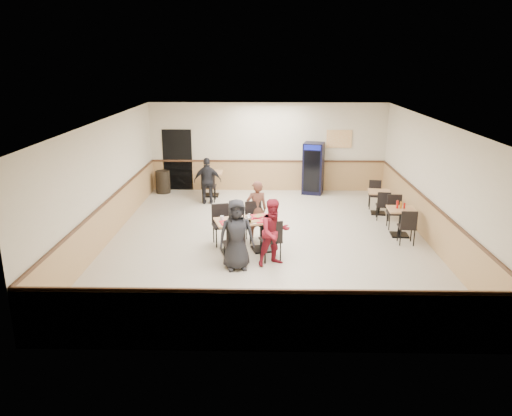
{
  "coord_description": "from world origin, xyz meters",
  "views": [
    {
      "loc": [
        -0.06,
        -11.83,
        4.41
      ],
      "look_at": [
        -0.29,
        -0.5,
        0.99
      ],
      "focal_mm": 35.0,
      "sensor_mm": 36.0,
      "label": 1
    }
  ],
  "objects_px": {
    "side_table_near": "(401,218)",
    "back_table": "(211,180)",
    "diner_woman_left": "(236,235)",
    "side_table_far": "(379,199)",
    "diner_woman_right": "(274,232)",
    "trash_bin": "(163,182)",
    "lone_diner": "(208,181)",
    "main_table": "(247,230)",
    "pepsi_cooler": "(313,168)",
    "diner_man_opposite": "(257,209)"
  },
  "relations": [
    {
      "from": "diner_woman_right",
      "to": "back_table",
      "type": "bearing_deg",
      "value": 83.43
    },
    {
      "from": "main_table",
      "to": "trash_bin",
      "type": "distance_m",
      "value": 6.15
    },
    {
      "from": "back_table",
      "to": "side_table_far",
      "type": "bearing_deg",
      "value": -20.24
    },
    {
      "from": "lone_diner",
      "to": "trash_bin",
      "type": "xyz_separation_m",
      "value": [
        -1.68,
        1.27,
        -0.35
      ]
    },
    {
      "from": "diner_woman_left",
      "to": "lone_diner",
      "type": "relative_size",
      "value": 1.07
    },
    {
      "from": "diner_woman_left",
      "to": "side_table_far",
      "type": "bearing_deg",
      "value": 34.09
    },
    {
      "from": "back_table",
      "to": "pepsi_cooler",
      "type": "xyz_separation_m",
      "value": [
        3.41,
        0.39,
        0.32
      ]
    },
    {
      "from": "main_table",
      "to": "trash_bin",
      "type": "bearing_deg",
      "value": 103.22
    },
    {
      "from": "diner_woman_left",
      "to": "lone_diner",
      "type": "distance_m",
      "value": 5.2
    },
    {
      "from": "side_table_near",
      "to": "diner_woman_left",
      "type": "bearing_deg",
      "value": -151.88
    },
    {
      "from": "lone_diner",
      "to": "trash_bin",
      "type": "relative_size",
      "value": 1.93
    },
    {
      "from": "side_table_near",
      "to": "pepsi_cooler",
      "type": "bearing_deg",
      "value": 114.18
    },
    {
      "from": "lone_diner",
      "to": "pepsi_cooler",
      "type": "xyz_separation_m",
      "value": [
        3.41,
        1.32,
        0.13
      ]
    },
    {
      "from": "side_table_near",
      "to": "back_table",
      "type": "relative_size",
      "value": 0.89
    },
    {
      "from": "diner_woman_right",
      "to": "lone_diner",
      "type": "xyz_separation_m",
      "value": [
        -2.01,
        4.81,
        -0.02
      ]
    },
    {
      "from": "pepsi_cooler",
      "to": "back_table",
      "type": "bearing_deg",
      "value": -159.08
    },
    {
      "from": "side_table_near",
      "to": "trash_bin",
      "type": "xyz_separation_m",
      "value": [
        -6.96,
        4.15,
        -0.1
      ]
    },
    {
      "from": "side_table_near",
      "to": "trash_bin",
      "type": "relative_size",
      "value": 0.95
    },
    {
      "from": "diner_man_opposite",
      "to": "side_table_near",
      "type": "bearing_deg",
      "value": 168.6
    },
    {
      "from": "diner_woman_left",
      "to": "back_table",
      "type": "height_order",
      "value": "diner_woman_left"
    },
    {
      "from": "trash_bin",
      "to": "diner_woman_right",
      "type": "bearing_deg",
      "value": -58.81
    },
    {
      "from": "main_table",
      "to": "diner_man_opposite",
      "type": "height_order",
      "value": "diner_man_opposite"
    },
    {
      "from": "diner_man_opposite",
      "to": "side_table_far",
      "type": "distance_m",
      "value": 4.13
    },
    {
      "from": "diner_man_opposite",
      "to": "lone_diner",
      "type": "xyz_separation_m",
      "value": [
        -1.59,
        3.06,
        -0.01
      ]
    },
    {
      "from": "lone_diner",
      "to": "side_table_far",
      "type": "xyz_separation_m",
      "value": [
        5.14,
        -0.97,
        -0.28
      ]
    },
    {
      "from": "diner_woman_left",
      "to": "back_table",
      "type": "distance_m",
      "value": 6.1
    },
    {
      "from": "diner_woman_left",
      "to": "side_table_near",
      "type": "height_order",
      "value": "diner_woman_left"
    },
    {
      "from": "diner_woman_right",
      "to": "trash_bin",
      "type": "height_order",
      "value": "diner_woman_right"
    },
    {
      "from": "diner_woman_right",
      "to": "side_table_near",
      "type": "relative_size",
      "value": 2.08
    },
    {
      "from": "diner_woman_left",
      "to": "back_table",
      "type": "xyz_separation_m",
      "value": [
        -1.2,
        5.98,
        -0.24
      ]
    },
    {
      "from": "lone_diner",
      "to": "main_table",
      "type": "bearing_deg",
      "value": 105.81
    },
    {
      "from": "side_table_far",
      "to": "trash_bin",
      "type": "relative_size",
      "value": 0.95
    },
    {
      "from": "diner_woman_right",
      "to": "side_table_far",
      "type": "relative_size",
      "value": 2.09
    },
    {
      "from": "diner_woman_left",
      "to": "pepsi_cooler",
      "type": "height_order",
      "value": "pepsi_cooler"
    },
    {
      "from": "main_table",
      "to": "lone_diner",
      "type": "distance_m",
      "value": 4.29
    },
    {
      "from": "side_table_near",
      "to": "back_table",
      "type": "bearing_deg",
      "value": 144.32
    },
    {
      "from": "diner_woman_right",
      "to": "trash_bin",
      "type": "xyz_separation_m",
      "value": [
        -3.68,
        6.09,
        -0.37
      ]
    },
    {
      "from": "diner_woman_left",
      "to": "back_table",
      "type": "relative_size",
      "value": 1.92
    },
    {
      "from": "trash_bin",
      "to": "main_table",
      "type": "bearing_deg",
      "value": -60.07
    },
    {
      "from": "back_table",
      "to": "main_table",
      "type": "bearing_deg",
      "value": -74.36
    },
    {
      "from": "lone_diner",
      "to": "pepsi_cooler",
      "type": "distance_m",
      "value": 3.65
    },
    {
      "from": "diner_woman_right",
      "to": "back_table",
      "type": "distance_m",
      "value": 6.08
    },
    {
      "from": "side_table_far",
      "to": "diner_woman_left",
      "type": "bearing_deg",
      "value": -133.98
    },
    {
      "from": "diner_woman_left",
      "to": "side_table_far",
      "type": "distance_m",
      "value": 5.69
    },
    {
      "from": "diner_woman_right",
      "to": "lone_diner",
      "type": "bearing_deg",
      "value": 86.79
    },
    {
      "from": "side_table_near",
      "to": "trash_bin",
      "type": "bearing_deg",
      "value": 149.23
    },
    {
      "from": "side_table_far",
      "to": "main_table",
      "type": "bearing_deg",
      "value": -140.52
    },
    {
      "from": "trash_bin",
      "to": "side_table_far",
      "type": "bearing_deg",
      "value": -18.23
    },
    {
      "from": "main_table",
      "to": "lone_diner",
      "type": "height_order",
      "value": "lone_diner"
    },
    {
      "from": "side_table_near",
      "to": "lone_diner",
      "type": "bearing_deg",
      "value": 151.49
    }
  ]
}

